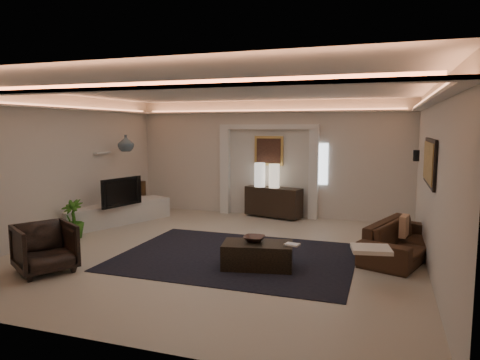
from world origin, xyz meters
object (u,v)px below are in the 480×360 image
(sofa, at_px, (403,240))
(coffee_table, at_px, (257,256))
(armchair, at_px, (45,248))
(console, at_px, (273,202))

(sofa, xyz_separation_m, coffee_table, (-2.23, -1.36, -0.11))
(sofa, height_order, armchair, armchair)
(sofa, distance_m, armchair, 5.91)
(console, xyz_separation_m, armchair, (-2.35, -5.14, -0.02))
(console, distance_m, sofa, 3.91)
(console, relative_size, coffee_table, 1.29)
(console, distance_m, armchair, 5.65)
(console, height_order, armchair, armchair)
(sofa, bearing_deg, console, 69.05)
(sofa, relative_size, coffee_table, 1.93)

